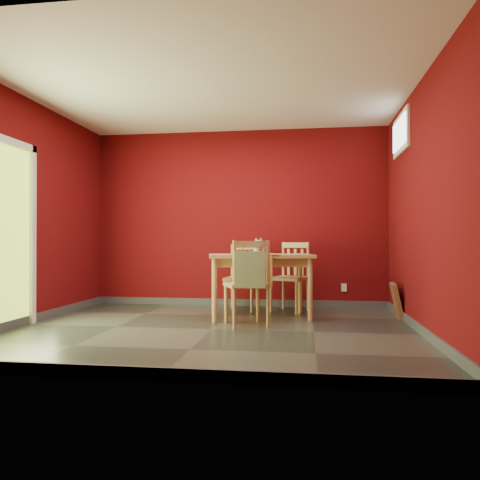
# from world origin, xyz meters

# --- Properties ---
(ground) EXTENTS (4.50, 4.50, 0.00)m
(ground) POSITION_xyz_m (0.00, 0.00, 0.00)
(ground) COLOR #2D342D
(ground) RESTS_ON ground
(room_shell) EXTENTS (4.50, 4.50, 4.50)m
(room_shell) POSITION_xyz_m (0.00, 0.00, 0.05)
(room_shell) COLOR #56080B
(room_shell) RESTS_ON ground
(doorway) EXTENTS (0.06, 1.01, 2.13)m
(doorway) POSITION_xyz_m (-2.23, -0.40, 1.12)
(doorway) COLOR #B7D838
(doorway) RESTS_ON ground
(window) EXTENTS (0.05, 0.90, 0.50)m
(window) POSITION_xyz_m (2.23, 1.00, 2.35)
(window) COLOR white
(window) RESTS_ON room_shell
(outlet_plate) EXTENTS (0.08, 0.02, 0.12)m
(outlet_plate) POSITION_xyz_m (1.60, 1.99, 0.30)
(outlet_plate) COLOR silver
(outlet_plate) RESTS_ON room_shell
(dining_table) EXTENTS (1.44, 1.02, 0.82)m
(dining_table) POSITION_xyz_m (0.45, 0.89, 0.72)
(dining_table) COLOR tan
(dining_table) RESTS_ON ground
(table_runner) EXTENTS (0.54, 0.87, 0.40)m
(table_runner) POSITION_xyz_m (0.45, 0.75, 0.76)
(table_runner) COLOR #BA7030
(table_runner) RESTS_ON dining_table
(chair_far_left) EXTENTS (0.48, 0.48, 0.94)m
(chair_far_left) POSITION_xyz_m (0.13, 1.56, 0.48)
(chair_far_left) COLOR tan
(chair_far_left) RESTS_ON ground
(chair_far_right) EXTENTS (0.60, 0.60, 0.98)m
(chair_far_right) POSITION_xyz_m (0.83, 1.52, 0.50)
(chair_far_right) COLOR tan
(chair_far_right) RESTS_ON ground
(chair_near) EXTENTS (0.61, 0.61, 0.99)m
(chair_near) POSITION_xyz_m (0.37, 0.25, 0.51)
(chair_near) COLOR tan
(chair_near) RESTS_ON ground
(tote_bag) EXTENTS (0.34, 0.20, 0.48)m
(tote_bag) POSITION_xyz_m (0.43, 0.04, 0.67)
(tote_bag) COLOR #7A8E5B
(tote_bag) RESTS_ON chair_near
(cat) EXTENTS (0.34, 0.48, 0.22)m
(cat) POSITION_xyz_m (0.44, 0.97, 0.93)
(cat) COLOR slate
(cat) RESTS_ON table_runner
(picture_frame) EXTENTS (0.18, 0.46, 0.45)m
(picture_frame) POSITION_xyz_m (2.19, 1.10, 0.22)
(picture_frame) COLOR brown
(picture_frame) RESTS_ON ground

